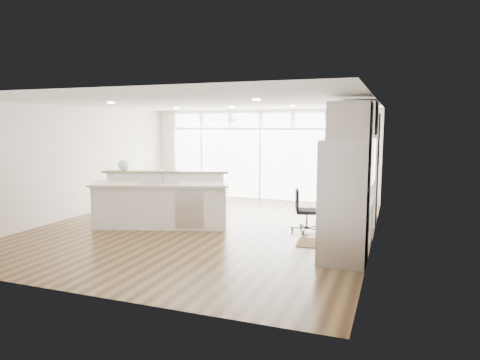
% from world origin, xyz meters
% --- Properties ---
extents(floor, '(7.00, 8.00, 0.02)m').
position_xyz_m(floor, '(0.00, 0.00, -0.01)').
color(floor, '#3E2913').
rests_on(floor, ground).
extents(ceiling, '(7.00, 8.00, 0.02)m').
position_xyz_m(ceiling, '(0.00, 0.00, 2.70)').
color(ceiling, silver).
rests_on(ceiling, wall_back).
extents(wall_back, '(7.00, 0.04, 2.70)m').
position_xyz_m(wall_back, '(0.00, 4.00, 1.35)').
color(wall_back, beige).
rests_on(wall_back, floor).
extents(wall_front, '(7.00, 0.04, 2.70)m').
position_xyz_m(wall_front, '(0.00, -4.00, 1.35)').
color(wall_front, beige).
rests_on(wall_front, floor).
extents(wall_left, '(0.04, 8.00, 2.70)m').
position_xyz_m(wall_left, '(-3.50, 0.00, 1.35)').
color(wall_left, beige).
rests_on(wall_left, floor).
extents(wall_right, '(0.04, 8.00, 2.70)m').
position_xyz_m(wall_right, '(3.50, 0.00, 1.35)').
color(wall_right, beige).
rests_on(wall_right, floor).
extents(glass_wall, '(5.80, 0.06, 2.08)m').
position_xyz_m(glass_wall, '(0.00, 3.94, 1.05)').
color(glass_wall, silver).
rests_on(glass_wall, wall_back).
extents(transom_row, '(5.90, 0.06, 0.40)m').
position_xyz_m(transom_row, '(0.00, 3.94, 2.38)').
color(transom_row, silver).
rests_on(transom_row, wall_back).
extents(desk_window, '(0.04, 0.85, 0.85)m').
position_xyz_m(desk_window, '(3.46, 0.30, 1.55)').
color(desk_window, silver).
rests_on(desk_window, wall_right).
extents(ceiling_fan, '(1.16, 1.16, 0.32)m').
position_xyz_m(ceiling_fan, '(-0.50, 2.80, 2.48)').
color(ceiling_fan, white).
rests_on(ceiling_fan, ceiling).
extents(recessed_lights, '(3.40, 3.00, 0.02)m').
position_xyz_m(recessed_lights, '(0.00, 0.20, 2.68)').
color(recessed_lights, white).
rests_on(recessed_lights, ceiling).
extents(oven_cabinet, '(0.64, 1.20, 2.50)m').
position_xyz_m(oven_cabinet, '(3.17, 1.80, 1.25)').
color(oven_cabinet, white).
rests_on(oven_cabinet, floor).
extents(desk_nook, '(0.72, 1.30, 0.76)m').
position_xyz_m(desk_nook, '(3.13, 0.30, 0.38)').
color(desk_nook, white).
rests_on(desk_nook, floor).
extents(upper_cabinets, '(0.64, 1.30, 0.64)m').
position_xyz_m(upper_cabinets, '(3.17, 0.30, 2.35)').
color(upper_cabinets, white).
rests_on(upper_cabinets, wall_right).
extents(refrigerator, '(0.76, 0.90, 2.00)m').
position_xyz_m(refrigerator, '(3.11, -1.35, 1.00)').
color(refrigerator, '#B8B8BD').
rests_on(refrigerator, floor).
extents(fridge_cabinet, '(0.64, 0.90, 0.60)m').
position_xyz_m(fridge_cabinet, '(3.17, -1.35, 2.30)').
color(fridge_cabinet, white).
rests_on(fridge_cabinet, wall_right).
extents(framed_photos, '(0.06, 0.22, 0.80)m').
position_xyz_m(framed_photos, '(3.46, 0.92, 1.40)').
color(framed_photos, black).
rests_on(framed_photos, wall_right).
extents(kitchen_island, '(3.22, 1.99, 1.20)m').
position_xyz_m(kitchen_island, '(-0.94, -0.28, 0.60)').
color(kitchen_island, white).
rests_on(kitchen_island, floor).
extents(rug, '(1.05, 0.81, 0.01)m').
position_xyz_m(rug, '(2.64, -0.43, 0.01)').
color(rug, '#392612').
rests_on(rug, floor).
extents(office_chair, '(0.56, 0.54, 0.89)m').
position_xyz_m(office_chair, '(2.15, 0.42, 0.44)').
color(office_chair, black).
rests_on(office_chair, floor).
extents(fishbowl, '(0.34, 0.34, 0.25)m').
position_xyz_m(fishbowl, '(-1.97, -0.18, 1.33)').
color(fishbowl, silver).
rests_on(fishbowl, kitchen_island).
extents(monitor, '(0.17, 0.51, 0.42)m').
position_xyz_m(monitor, '(3.05, 0.30, 0.97)').
color(monitor, black).
rests_on(monitor, desk_nook).
extents(keyboard, '(0.12, 0.30, 0.02)m').
position_xyz_m(keyboard, '(2.88, 0.30, 0.77)').
color(keyboard, silver).
rests_on(keyboard, desk_nook).
extents(potted_plant, '(0.34, 0.36, 0.25)m').
position_xyz_m(potted_plant, '(3.17, 1.80, 2.63)').
color(potted_plant, '#315424').
rests_on(potted_plant, oven_cabinet).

